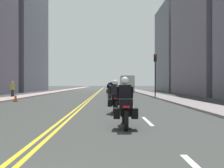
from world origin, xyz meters
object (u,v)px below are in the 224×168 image
motorcycle_6 (109,89)px  traffic_cone_0 (16,97)px  motorcycle_0 (125,107)px  motorcycle_3 (114,93)px  motorcycle_7 (111,89)px  motorcycle_4 (111,91)px  parked_truck (127,85)px  motorcycle_5 (109,90)px  motorcycle_2 (114,94)px  motorcycle_1 (115,99)px  traffic_light_near (155,67)px  pedestrian_0 (13,89)px

motorcycle_6 → traffic_cone_0: bearing=-115.6°
motorcycle_0 → motorcycle_3: motorcycle_0 is taller
motorcycle_3 → motorcycle_7: size_ratio=0.98×
motorcycle_4 → parked_truck: bearing=77.9°
motorcycle_5 → traffic_cone_0: (-7.64, -11.58, -0.28)m
motorcycle_7 → motorcycle_2: bearing=-89.0°
motorcycle_1 → parked_truck: bearing=83.3°
motorcycle_3 → traffic_cone_0: size_ratio=2.84×
motorcycle_4 → motorcycle_3: bearing=-90.6°
traffic_light_near → traffic_cone_0: bearing=-151.3°
motorcycle_4 → traffic_cone_0: bearing=-140.3°
motorcycle_1 → parked_truck: 33.41m
motorcycle_3 → motorcycle_6: size_ratio=0.97×
motorcycle_0 → motorcycle_7: (0.04, 34.12, -0.03)m
motorcycle_4 → motorcycle_5: size_ratio=0.99×
motorcycle_1 → motorcycle_3: bearing=87.6°
motorcycle_3 → motorcycle_5: motorcycle_5 is taller
traffic_light_near → parked_truck: 18.00m
motorcycle_1 → motorcycle_7: bearing=87.9°
motorcycle_5 → pedestrian_0: (-10.02, -5.61, 0.21)m
motorcycle_4 → parked_truck: (2.99, 17.63, 0.62)m
motorcycle_0 → traffic_light_near: (4.54, 19.71, 2.54)m
motorcycle_7 → pedestrian_0: pedestrian_0 is taller
motorcycle_1 → motorcycle_5: size_ratio=0.96×
motorcycle_2 → traffic_light_near: (4.70, 10.03, 2.53)m
motorcycle_6 → traffic_light_near: bearing=-63.7°
motorcycle_2 → traffic_light_near: size_ratio=0.47×
parked_truck → traffic_cone_0: bearing=-113.6°
motorcycle_0 → pedestrian_0: size_ratio=1.35×
motorcycle_3 → traffic_cone_0: bearing=-172.1°
motorcycle_4 → motorcycle_0: bearing=-91.8°
motorcycle_4 → traffic_cone_0: size_ratio=2.89×
motorcycle_0 → motorcycle_7: motorcycle_0 is taller
motorcycle_2 → traffic_light_near: traffic_light_near is taller
motorcycle_2 → traffic_light_near: bearing=65.6°
motorcycle_6 → pedestrian_0: pedestrian_0 is taller
pedestrian_0 → motorcycle_0: bearing=113.2°
pedestrian_0 → motorcycle_7: bearing=-130.0°
traffic_cone_0 → traffic_light_near: size_ratio=0.17×
motorcycle_3 → parked_truck: (2.80, 23.27, 0.63)m
motorcycle_5 → traffic_cone_0: bearing=-126.1°
traffic_cone_0 → parked_truck: parked_truck is taller
motorcycle_1 → motorcycle_4: size_ratio=0.97×
motorcycle_4 → traffic_cone_0: 10.50m
pedestrian_0 → parked_truck: parked_truck is taller
motorcycle_2 → pedestrian_0: pedestrian_0 is taller
motorcycle_5 → motorcycle_0: bearing=-91.8°
motorcycle_1 → parked_truck: (2.94, 33.27, 0.61)m
pedestrian_0 → traffic_cone_0: bearing=106.0°
motorcycle_4 → motorcycle_5: motorcycle_4 is taller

